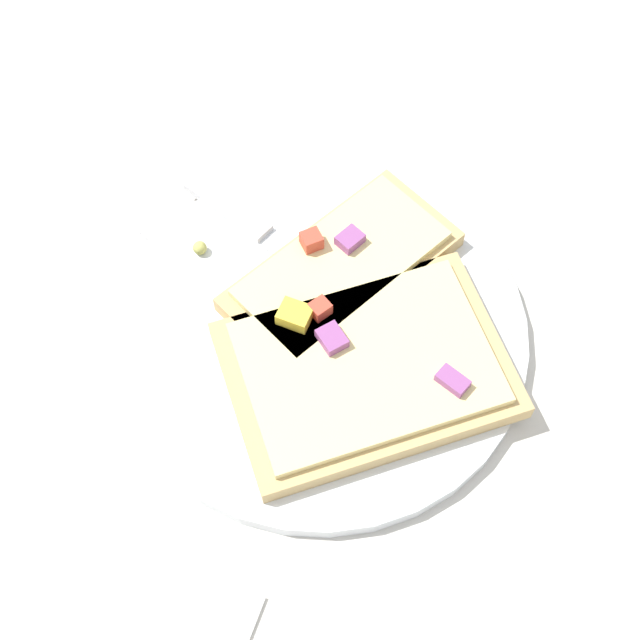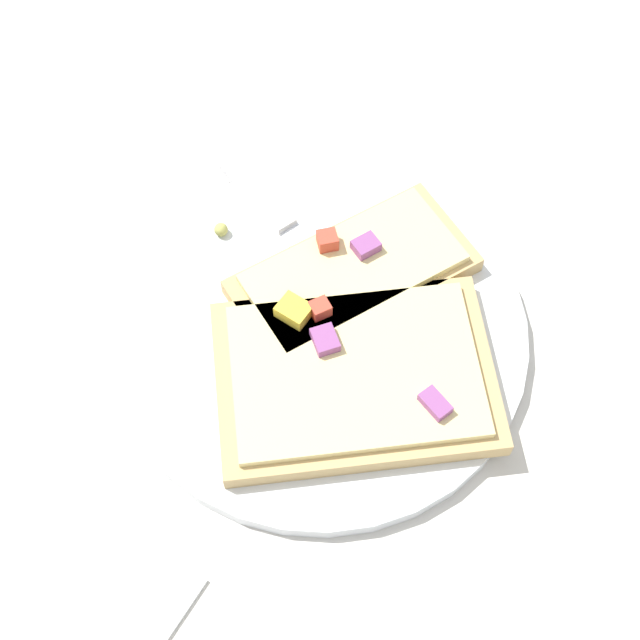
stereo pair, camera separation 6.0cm
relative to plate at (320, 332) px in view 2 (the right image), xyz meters
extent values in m
plane|color=beige|center=(0.00, 0.00, -0.01)|extent=(4.00, 4.00, 0.00)
cylinder|color=white|center=(0.00, 0.00, 0.00)|extent=(0.28, 0.28, 0.01)
cube|color=silver|center=(0.01, 0.09, 0.01)|extent=(0.06, 0.13, 0.01)
cube|color=silver|center=(-0.03, 0.00, 0.01)|extent=(0.05, 0.06, 0.01)
cube|color=silver|center=(-0.06, -0.03, 0.01)|extent=(0.01, 0.03, 0.00)
cube|color=silver|center=(-0.05, -0.03, 0.01)|extent=(0.01, 0.03, 0.00)
cube|color=silver|center=(-0.04, -0.04, 0.01)|extent=(0.01, 0.03, 0.00)
cube|color=silver|center=(-0.04, -0.04, 0.01)|extent=(0.01, 0.03, 0.00)
cube|color=silver|center=(0.07, 0.10, 0.01)|extent=(0.04, 0.08, 0.01)
cube|color=silver|center=(0.03, 0.00, 0.01)|extent=(0.06, 0.12, 0.00)
cube|color=tan|center=(-0.02, -0.04, 0.01)|extent=(0.21, 0.22, 0.01)
cube|color=beige|center=(-0.02, -0.04, 0.02)|extent=(0.19, 0.19, 0.01)
cube|color=#934C8E|center=(-0.02, -0.10, 0.03)|extent=(0.02, 0.02, 0.01)
cube|color=#934C8E|center=(-0.02, -0.01, 0.03)|extent=(0.02, 0.02, 0.01)
cube|color=tan|center=(0.04, 0.00, 0.01)|extent=(0.18, 0.15, 0.01)
cube|color=beige|center=(0.04, 0.00, 0.02)|extent=(0.16, 0.13, 0.01)
cube|color=#D14733|center=(0.05, 0.02, 0.03)|extent=(0.02, 0.02, 0.01)
cube|color=#D14733|center=(0.00, 0.00, 0.03)|extent=(0.02, 0.02, 0.01)
cube|color=#934C8E|center=(0.06, 0.00, 0.03)|extent=(0.02, 0.02, 0.01)
cube|color=yellow|center=(-0.01, 0.01, 0.03)|extent=(0.02, 0.02, 0.01)
sphere|color=tan|center=(0.02, 0.00, 0.01)|extent=(0.01, 0.01, 0.01)
sphere|color=tan|center=(0.03, 0.10, 0.01)|extent=(0.01, 0.01, 0.01)
cube|color=white|center=(-0.24, 0.01, 0.00)|extent=(0.12, 0.07, 0.01)
camera|label=1|loc=(-0.28, -0.10, 0.53)|focal=50.00mm
camera|label=2|loc=(-0.25, -0.16, 0.53)|focal=50.00mm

